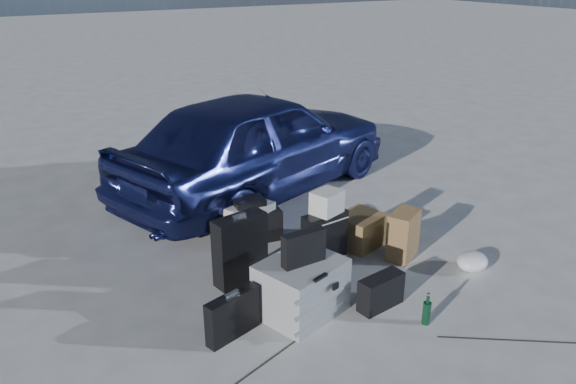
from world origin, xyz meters
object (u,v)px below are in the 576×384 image
object	(u,v)px
car	(258,142)
pelican_case	(301,288)
duffel_bag	(249,226)
suitcase_left	(240,249)
cardboard_box	(360,230)
green_bottle	(427,309)
briefcase	(233,315)
suitcase_right	(324,239)

from	to	relation	value
car	pelican_case	bearing A→B (deg)	140.73
duffel_bag	pelican_case	bearing A→B (deg)	-90.63
pelican_case	suitcase_left	distance (m)	0.71
cardboard_box	pelican_case	bearing A→B (deg)	-148.12
pelican_case	green_bottle	bearing A→B (deg)	-56.50
car	briefcase	world-z (taller)	car
briefcase	duffel_bag	xyz separation A→B (m)	(0.82, 1.33, -0.02)
cardboard_box	green_bottle	xyz separation A→B (m)	(-0.36, -1.31, -0.03)
duffel_bag	briefcase	bearing A→B (deg)	-112.64
car	pelican_case	size ratio (longest dim) A/B	5.93
pelican_case	suitcase_right	world-z (taller)	suitcase_right
briefcase	cardboard_box	bearing A→B (deg)	6.08
car	duffel_bag	bearing A→B (deg)	129.07
car	green_bottle	distance (m)	3.09
car	suitcase_left	xyz separation A→B (m)	(-1.10, -1.75, -0.32)
suitcase_right	briefcase	bearing A→B (deg)	-160.83
car	suitcase_right	world-z (taller)	car
suitcase_right	duffel_bag	size ratio (longest dim) A/B	0.82
suitcase_left	suitcase_right	bearing A→B (deg)	-19.48
pelican_case	car	bearing A→B (deg)	52.49
duffel_bag	cardboard_box	xyz separation A→B (m)	(0.89, -0.64, 0.00)
briefcase	cardboard_box	distance (m)	1.84
suitcase_left	duffel_bag	world-z (taller)	suitcase_left
car	suitcase_right	distance (m)	1.95
suitcase_right	suitcase_left	bearing A→B (deg)	164.60
suitcase_right	duffel_bag	bearing A→B (deg)	109.44
pelican_case	suitcase_right	distance (m)	0.80
suitcase_left	briefcase	bearing A→B (deg)	-129.99
suitcase_right	green_bottle	world-z (taller)	suitcase_right
suitcase_left	cardboard_box	size ratio (longest dim) A/B	1.44
briefcase	suitcase_right	distance (m)	1.30
car	green_bottle	size ratio (longest dim) A/B	14.42
suitcase_left	duffel_bag	distance (m)	0.79
briefcase	cardboard_box	world-z (taller)	briefcase
suitcase_right	green_bottle	bearing A→B (deg)	-87.52
briefcase	duffel_bag	world-z (taller)	briefcase
suitcase_right	car	bearing A→B (deg)	74.93
cardboard_box	green_bottle	distance (m)	1.36
pelican_case	cardboard_box	distance (m)	1.31
pelican_case	cardboard_box	world-z (taller)	pelican_case
suitcase_left	green_bottle	distance (m)	1.62
car	suitcase_left	size ratio (longest dim) A/B	5.97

